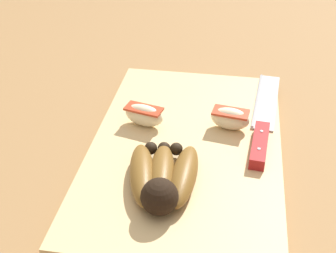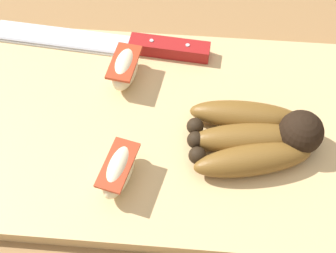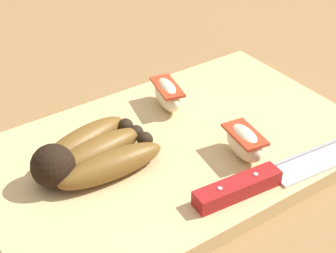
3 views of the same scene
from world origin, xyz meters
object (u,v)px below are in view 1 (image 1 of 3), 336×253
Objects in this scene: apple_wedge_near at (230,118)px; apple_wedge_middle at (144,115)px; chefs_knife at (262,128)px; banana_bunch at (162,178)px.

apple_wedge_near is 0.94× the size of apple_wedge_middle.
apple_wedge_middle reaches higher than chefs_knife.
apple_wedge_near is (-0.00, -0.05, 0.01)m from chefs_knife.
chefs_knife is at bearing 93.51° from apple_wedge_middle.
banana_bunch reaches higher than apple_wedge_middle.
banana_bunch is 0.17m from apple_wedge_near.
banana_bunch is 0.15m from apple_wedge_middle.
chefs_knife is (-0.15, 0.13, -0.01)m from banana_bunch.
chefs_knife is at bearing 89.05° from apple_wedge_near.
banana_bunch is 0.20m from chefs_knife.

